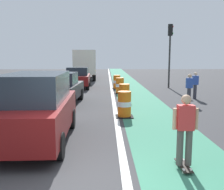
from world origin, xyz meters
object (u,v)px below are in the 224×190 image
(parked_sedan_third, at_px, (78,78))
(traffic_barrel_back, at_px, (120,86))
(skateboarder_on_lane, at_px, (185,129))
(traffic_barrel_front, at_px, (124,105))
(traffic_barrel_mid, at_px, (124,94))
(pedestrian_crossing, at_px, (195,85))
(parked_sedan_second, at_px, (61,88))
(parked_suv_nearest, at_px, (37,107))
(traffic_light_corner, at_px, (170,45))
(delivery_truck_down_block, at_px, (85,63))
(traffic_barrel_far, at_px, (117,82))
(pedestrian_waiting, at_px, (189,88))

(parked_sedan_third, bearing_deg, traffic_barrel_back, -45.52)
(skateboarder_on_lane, relative_size, traffic_barrel_front, 1.55)
(traffic_barrel_mid, bearing_deg, pedestrian_crossing, 21.51)
(traffic_barrel_mid, xyz_separation_m, traffic_barrel_back, (-0.02, 4.20, 0.00))
(traffic_barrel_mid, relative_size, traffic_barrel_back, 1.00)
(parked_sedan_second, height_order, traffic_barrel_front, parked_sedan_second)
(traffic_barrel_front, height_order, traffic_barrel_mid, same)
(parked_suv_nearest, bearing_deg, traffic_barrel_mid, 63.78)
(traffic_light_corner, bearing_deg, traffic_barrel_back, -142.72)
(skateboarder_on_lane, distance_m, traffic_barrel_back, 12.30)
(parked_sedan_second, bearing_deg, traffic_barrel_back, 49.77)
(parked_sedan_second, height_order, delivery_truck_down_block, delivery_truck_down_block)
(traffic_barrel_back, bearing_deg, traffic_light_corner, 37.28)
(traffic_barrel_mid, distance_m, delivery_truck_down_block, 16.40)
(parked_suv_nearest, bearing_deg, traffic_barrel_back, 73.87)
(traffic_barrel_far, height_order, delivery_truck_down_block, delivery_truck_down_block)
(traffic_barrel_front, relative_size, delivery_truck_down_block, 0.14)
(parked_sedan_second, height_order, pedestrian_waiting, parked_sedan_second)
(skateboarder_on_lane, relative_size, parked_sedan_second, 0.40)
(traffic_barrel_mid, bearing_deg, traffic_barrel_far, 91.06)
(traffic_barrel_far, xyz_separation_m, pedestrian_waiting, (3.62, -6.77, 0.33))
(traffic_barrel_back, height_order, traffic_light_corner, traffic_light_corner)
(traffic_barrel_front, relative_size, pedestrian_crossing, 0.68)
(traffic_barrel_front, distance_m, traffic_barrel_back, 7.17)
(traffic_light_corner, bearing_deg, parked_suv_nearest, -117.99)
(skateboarder_on_lane, distance_m, traffic_barrel_front, 5.21)
(delivery_truck_down_block, xyz_separation_m, pedestrian_waiting, (6.93, -15.92, -0.98))
(parked_suv_nearest, bearing_deg, parked_sedan_second, 93.49)
(delivery_truck_down_block, relative_size, pedestrian_crossing, 4.81)
(skateboarder_on_lane, bearing_deg, traffic_barrel_far, 93.56)
(pedestrian_waiting, bearing_deg, skateboarder_on_lane, -108.34)
(parked_suv_nearest, relative_size, traffic_light_corner, 0.91)
(traffic_barrel_front, height_order, traffic_barrel_back, same)
(traffic_barrel_front, distance_m, pedestrian_crossing, 6.57)
(traffic_barrel_front, distance_m, traffic_barrel_far, 9.79)
(parked_sedan_second, distance_m, traffic_light_corner, 10.74)
(parked_sedan_third, bearing_deg, pedestrian_waiting, -47.76)
(parked_suv_nearest, relative_size, parked_sedan_second, 1.11)
(traffic_light_corner, bearing_deg, parked_sedan_third, 178.99)
(parked_sedan_third, relative_size, pedestrian_crossing, 2.58)
(parked_suv_nearest, relative_size, traffic_barrel_mid, 4.27)
(parked_sedan_third, distance_m, traffic_light_corner, 7.92)
(parked_suv_nearest, distance_m, traffic_barrel_front, 4.22)
(parked_sedan_third, distance_m, traffic_barrel_front, 10.94)
(traffic_barrel_front, relative_size, traffic_light_corner, 0.21)
(traffic_barrel_back, relative_size, delivery_truck_down_block, 0.14)
(parked_sedan_third, xyz_separation_m, traffic_light_corner, (7.45, -0.13, 2.67))
(parked_sedan_second, xyz_separation_m, parked_sedan_third, (0.10, 7.29, 0.00))
(traffic_barrel_far, height_order, pedestrian_waiting, pedestrian_waiting)
(parked_sedan_second, relative_size, traffic_barrel_back, 3.85)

